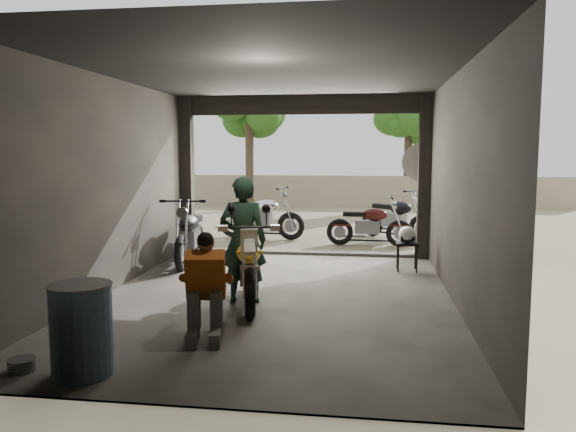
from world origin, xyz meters
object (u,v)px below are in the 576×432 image
(rider, at_px, (243,240))
(outside_bike_a, at_px, (261,213))
(main_bike, at_px, (249,263))
(outside_bike_c, at_px, (396,214))
(oil_drum, at_px, (82,331))
(left_bike, at_px, (190,231))
(mechanic, at_px, (205,289))
(outside_bike_b, at_px, (370,221))
(stool, at_px, (407,247))
(helmet, at_px, (407,234))
(sign_post, at_px, (421,181))

(rider, bearing_deg, outside_bike_a, -86.46)
(main_bike, distance_m, outside_bike_c, 6.61)
(outside_bike_c, bearing_deg, oil_drum, -159.59)
(left_bike, bearing_deg, oil_drum, -88.72)
(main_bike, bearing_deg, mechanic, -110.71)
(outside_bike_b, relative_size, stool, 3.20)
(rider, bearing_deg, stool, -139.65)
(outside_bike_b, relative_size, helmet, 5.34)
(rider, bearing_deg, outside_bike_b, -113.88)
(outside_bike_c, distance_m, helmet, 3.67)
(outside_bike_c, relative_size, helmet, 5.83)
(main_bike, height_order, helmet, main_bike)
(stool, bearing_deg, helmet, 117.60)
(rider, xyz_separation_m, mechanic, (-0.09, -1.56, -0.31))
(outside_bike_c, bearing_deg, mechanic, -156.96)
(outside_bike_a, distance_m, outside_bike_c, 3.24)
(rider, xyz_separation_m, sign_post, (2.73, 3.89, 0.64))
(main_bike, distance_m, sign_post, 4.89)
(helmet, bearing_deg, outside_bike_c, 114.65)
(main_bike, relative_size, sign_post, 0.79)
(rider, bearing_deg, sign_post, -129.95)
(outside_bike_b, distance_m, outside_bike_c, 1.20)
(outside_bike_b, distance_m, stool, 2.74)
(stool, xyz_separation_m, sign_post, (0.34, 1.48, 1.07))
(outside_bike_a, bearing_deg, outside_bike_b, -96.63)
(main_bike, height_order, outside_bike_b, main_bike)
(mechanic, bearing_deg, main_bike, 71.13)
(outside_bike_a, height_order, outside_bike_c, outside_bike_a)
(outside_bike_c, relative_size, rider, 1.03)
(main_bike, distance_m, outside_bike_a, 5.98)
(main_bike, height_order, left_bike, left_bike)
(outside_bike_b, height_order, mechanic, mechanic)
(stool, height_order, sign_post, sign_post)
(outside_bike_b, bearing_deg, outside_bike_c, -28.78)
(outside_bike_c, bearing_deg, stool, -138.75)
(rider, bearing_deg, oil_drum, 66.48)
(left_bike, relative_size, oil_drum, 2.12)
(left_bike, distance_m, outside_bike_c, 5.30)
(mechanic, height_order, sign_post, sign_post)
(main_bike, bearing_deg, helmet, 34.82)
(main_bike, height_order, outside_bike_a, outside_bike_a)
(mechanic, bearing_deg, helmet, 46.74)
(stool, bearing_deg, left_bike, 177.59)
(mechanic, distance_m, oil_drum, 1.46)
(left_bike, distance_m, outside_bike_b, 4.18)
(outside_bike_c, distance_m, sign_post, 2.41)
(outside_bike_c, bearing_deg, outside_bike_a, 136.33)
(mechanic, height_order, stool, mechanic)
(mechanic, bearing_deg, sign_post, 51.24)
(mechanic, relative_size, helmet, 3.68)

